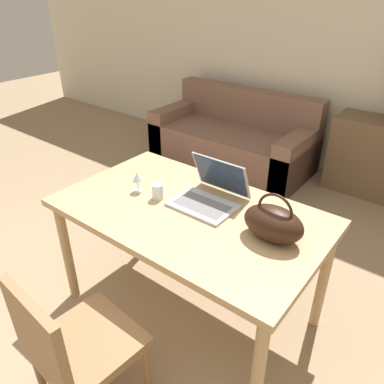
% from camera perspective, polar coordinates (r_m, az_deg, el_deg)
% --- Properties ---
extents(wall_back, '(10.00, 0.06, 2.70)m').
position_cam_1_polar(wall_back, '(4.22, 23.19, 20.01)').
color(wall_back, beige).
rests_on(wall_back, ground_plane).
extents(dining_table, '(1.51, 0.90, 0.77)m').
position_cam_1_polar(dining_table, '(2.14, -0.45, -4.55)').
color(dining_table, tan).
rests_on(dining_table, ground_plane).
extents(chair, '(0.47, 0.47, 0.85)m').
position_cam_1_polar(chair, '(1.88, -17.87, -21.32)').
color(chair, olive).
rests_on(chair, ground_plane).
extents(couch, '(1.81, 0.85, 0.82)m').
position_cam_1_polar(couch, '(4.39, 6.31, 7.90)').
color(couch, '#7F5B4C').
rests_on(couch, ground_plane).
extents(laptop, '(0.36, 0.36, 0.25)m').
position_cam_1_polar(laptop, '(2.15, 2.97, 0.15)').
color(laptop, '#ADADB2').
rests_on(laptop, dining_table).
extents(drinking_glass, '(0.07, 0.07, 0.09)m').
position_cam_1_polar(drinking_glass, '(2.19, -5.27, 0.10)').
color(drinking_glass, silver).
rests_on(drinking_glass, dining_table).
extents(wine_glass, '(0.06, 0.06, 0.13)m').
position_cam_1_polar(wine_glass, '(2.26, -8.32, 2.17)').
color(wine_glass, silver).
rests_on(wine_glass, dining_table).
extents(handbag, '(0.31, 0.20, 0.25)m').
position_cam_1_polar(handbag, '(1.87, 12.30, -4.62)').
color(handbag, black).
rests_on(handbag, dining_table).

